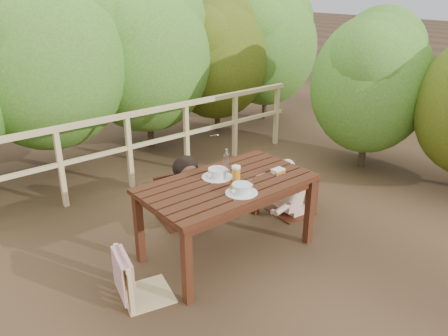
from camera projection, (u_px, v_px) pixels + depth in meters
ground at (227, 251)px, 4.53m from camera, size 60.00×60.00×0.00m
table at (227, 218)px, 4.38m from camera, size 1.64×0.92×0.76m
chair_left at (144, 253)px, 3.73m from camera, size 0.52×0.52×0.87m
chair_far at (181, 182)px, 4.93m from camera, size 0.54×0.54×0.96m
chair_right at (293, 177)px, 5.12m from camera, size 0.50×0.50×0.92m
woman at (179, 169)px, 4.88m from camera, size 0.61×0.70×1.27m
diner_right at (295, 167)px, 5.09m from camera, size 0.61×0.51×1.14m
railing at (129, 151)px, 5.77m from camera, size 5.60×0.10×1.01m
hedge_row at (106, 30)px, 6.31m from camera, size 6.60×1.60×3.80m
shrub_side at (426, 73)px, 5.72m from camera, size 1.40×2.20×2.90m
soup_near at (242, 189)px, 4.00m from camera, size 0.30×0.30×0.10m
soup_far at (217, 173)px, 4.32m from camera, size 0.30×0.30×0.10m
bread_roll at (236, 187)px, 4.07m from camera, size 0.13×0.10×0.08m
beer_glass at (236, 174)px, 4.23m from camera, size 0.08×0.08×0.16m
bottle at (227, 162)px, 4.37m from camera, size 0.06×0.06×0.27m
tumbler at (250, 184)px, 4.13m from camera, size 0.07×0.07×0.08m
butter_tub at (278, 171)px, 4.43m from camera, size 0.13×0.09×0.05m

